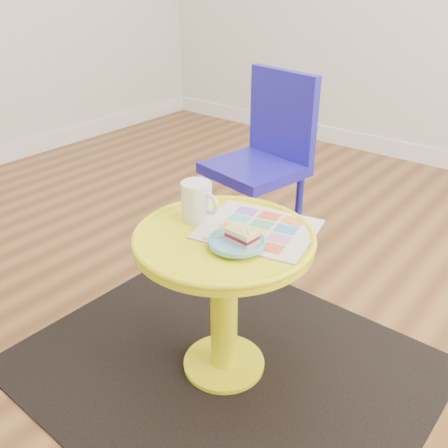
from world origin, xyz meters
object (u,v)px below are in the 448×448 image
Objects in this scene: chair at (265,154)px; newspaper at (258,229)px; side_table at (224,277)px; plate at (237,242)px; mug at (197,200)px.

chair is 2.48× the size of newspaper.
side_table is 0.65× the size of chair.
plate is (0.07, -0.03, 0.16)m from side_table.
chair is 0.89m from plate.
mug is (0.23, -0.71, 0.10)m from chair.
chair reaches higher than plate.
mug is at bearing -175.09° from newspaper.
newspaper is 2.06× the size of plate.
newspaper is 0.21m from mug.
plate is at bearing -16.50° from mug.
newspaper is at bearing 18.00° from mug.
side_table is 0.25m from mug.
side_table is 0.18m from newspaper.
side_table is 3.33× the size of plate.
chair is at bearing 108.44° from mug.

